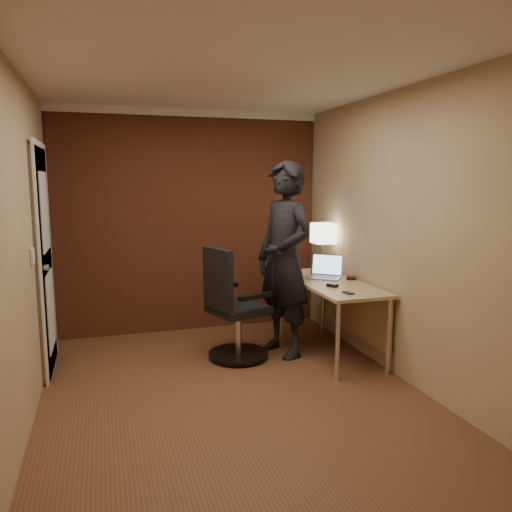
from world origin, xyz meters
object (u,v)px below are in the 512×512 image
(desk, at_px, (336,293))
(mouse, at_px, (332,285))
(desk_lamp, at_px, (323,234))
(person, at_px, (284,260))
(phone, at_px, (348,293))
(office_chair, at_px, (232,312))
(wallet, at_px, (351,278))
(laptop, at_px, (325,271))

(desk, distance_m, mouse, 0.33)
(mouse, bearing_deg, desk_lamp, 48.62)
(person, bearing_deg, phone, 10.29)
(person, bearing_deg, office_chair, -107.38)
(phone, height_order, office_chair, office_chair)
(phone, relative_size, wallet, 1.05)
(mouse, relative_size, phone, 0.87)
(desk_lamp, bearing_deg, office_chair, -158.93)
(laptop, height_order, person, person)
(office_chair, distance_m, person, 0.72)
(mouse, xyz_separation_m, phone, (0.01, -0.29, -0.01))
(laptop, bearing_deg, desk, -82.40)
(phone, bearing_deg, desk_lamp, 69.25)
(desk, height_order, wallet, wallet)
(desk, distance_m, person, 0.64)
(desk, xyz_separation_m, office_chair, (-1.06, 0.08, -0.13))
(laptop, xyz_separation_m, mouse, (-0.14, -0.46, -0.05))
(desk_lamp, distance_m, phone, 1.15)
(desk, relative_size, person, 0.79)
(desk, xyz_separation_m, mouse, (-0.17, -0.24, 0.14))
(desk_lamp, relative_size, mouse, 5.35)
(wallet, distance_m, person, 0.73)
(laptop, bearing_deg, mouse, -106.84)
(office_chair, height_order, person, person)
(desk, xyz_separation_m, desk_lamp, (0.08, 0.52, 0.55))
(desk, height_order, phone, phone)
(laptop, height_order, office_chair, office_chair)
(desk, relative_size, office_chair, 1.39)
(desk, bearing_deg, office_chair, 175.85)
(wallet, bearing_deg, desk, -168.76)
(desk_lamp, xyz_separation_m, person, (-0.61, -0.42, -0.19))
(wallet, bearing_deg, person, 174.70)
(mouse, bearing_deg, office_chair, 136.97)
(desk_lamp, bearing_deg, person, -145.52)
(mouse, bearing_deg, wallet, 15.84)
(laptop, height_order, wallet, laptop)
(desk_lamp, height_order, mouse, desk_lamp)
(wallet, height_order, office_chair, office_chair)
(mouse, relative_size, office_chair, 0.09)
(office_chair, bearing_deg, desk_lamp, 21.07)
(laptop, height_order, phone, laptop)
(wallet, bearing_deg, mouse, -140.89)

